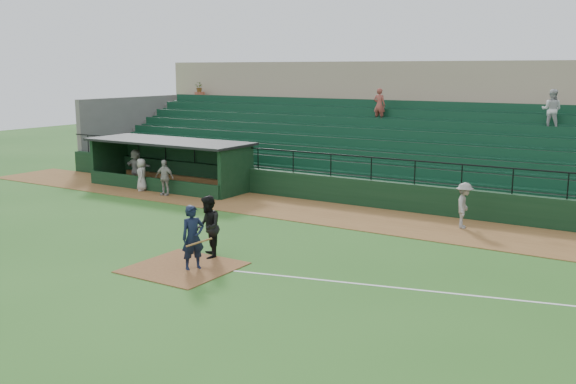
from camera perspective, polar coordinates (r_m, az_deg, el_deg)
The scene contains 12 objects.
ground at distance 21.05m, azimuth -7.33°, elevation -5.90°, with size 90.00×90.00×0.00m, color #295C1E.
warning_track at distance 27.47m, azimuth 3.35°, elevation -1.85°, with size 40.00×4.00×0.03m, color brown.
home_plate_dirt at distance 20.32m, azimuth -9.13°, elevation -6.51°, with size 3.00×3.00×0.03m, color brown.
foul_line at distance 18.40m, azimuth 15.08°, elevation -8.64°, with size 18.00×0.09×0.01m, color white.
stadium_structure at distance 34.66m, azimuth 10.20°, elevation 4.45°, with size 38.00×13.08×6.40m.
dugout at distance 34.11m, azimuth -9.81°, elevation 2.72°, with size 8.90×3.20×2.42m.
batter_at_plate at distance 19.86m, azimuth -8.29°, elevation -3.97°, with size 1.17×0.86×1.98m.
umpire at distance 21.04m, azimuth -7.00°, elevation -3.05°, with size 0.98×0.77×2.02m, color black.
runner at distance 25.56m, azimuth 15.11°, elevation -1.13°, with size 1.12×0.65×1.74m, color gray.
dugout_player_a at distance 31.64m, azimuth -10.73°, elevation 1.25°, with size 1.00×0.42×1.71m, color #ACA8A1.
dugout_player_b at distance 33.08m, azimuth -12.64°, elevation 1.49°, with size 0.78×0.51×1.59m, color #AAA59F.
dugout_player_c at distance 35.00m, azimuth -13.10°, elevation 2.17°, with size 1.70×0.54×1.84m, color #A6A19B.
Camera 1 is at (12.94, -15.48, 5.99)m, focal length 40.77 mm.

